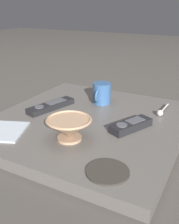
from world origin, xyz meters
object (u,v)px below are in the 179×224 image
cereal_bowl (69,128)px  coffee_mug (102,93)px  tv_remote_near (131,125)px  teaspoon (161,112)px  tv_remote_far (51,106)px  drink_coaster (108,171)px  folded_napkin (6,131)px

cereal_bowl → coffee_mug: (0.32, 0.05, 0.00)m
coffee_mug → tv_remote_near: bearing=-132.3°
coffee_mug → cereal_bowl: bearing=-171.4°
teaspoon → tv_remote_far: tv_remote_far is taller
coffee_mug → tv_remote_near: (-0.17, -0.19, -0.03)m
coffee_mug → drink_coaster: bearing=-152.5°
cereal_bowl → coffee_mug: size_ratio=1.31×
tv_remote_near → tv_remote_far: 0.33m
drink_coaster → tv_remote_far: bearing=53.1°
tv_remote_far → folded_napkin: (-0.23, 0.01, -0.01)m
cereal_bowl → drink_coaster: size_ratio=1.27×
tv_remote_near → teaspoon: bearing=-19.4°
coffee_mug → teaspoon: size_ratio=0.90×
folded_napkin → drink_coaster: size_ratio=1.59×
cereal_bowl → tv_remote_far: size_ratio=0.66×
coffee_mug → tv_remote_far: 0.21m
folded_napkin → tv_remote_near: bearing=-58.9°
cereal_bowl → tv_remote_near: cereal_bowl is taller
teaspoon → drink_coaster: size_ratio=1.08×
coffee_mug → drink_coaster: (-0.42, -0.22, -0.04)m
tv_remote_near → folded_napkin: size_ratio=0.93×
tv_remote_far → folded_napkin: tv_remote_far is taller
tv_remote_near → folded_napkin: 0.40m
teaspoon → tv_remote_near: tv_remote_near is taller
cereal_bowl → drink_coaster: (-0.10, -0.17, -0.04)m
teaspoon → folded_napkin: bearing=132.7°
tv_remote_near → folded_napkin: bearing=121.1°
tv_remote_far → folded_napkin: size_ratio=1.21×
folded_napkin → drink_coaster: folded_napkin is taller
cereal_bowl → folded_napkin: (-0.06, 0.20, -0.03)m
tv_remote_near → drink_coaster: bearing=-172.8°
cereal_bowl → drink_coaster: 0.20m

